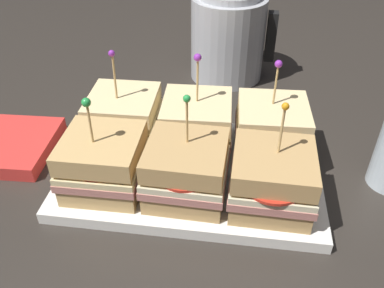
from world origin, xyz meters
name	(u,v)px	position (x,y,z in m)	size (l,w,h in m)	color
ground_plane	(192,175)	(0.00, 0.00, 0.00)	(6.00, 6.00, 0.00)	#2D2823
serving_platter	(192,171)	(0.00, 0.00, 0.01)	(0.39, 0.25, 0.02)	white
sandwich_front_left	(104,163)	(-0.12, -0.06, 0.06)	(0.11, 0.11, 0.15)	tan
sandwich_front_center	(188,171)	(0.00, -0.06, 0.06)	(0.11, 0.11, 0.15)	tan
sandwich_front_right	(272,180)	(0.11, -0.06, 0.06)	(0.11, 0.12, 0.15)	tan
sandwich_back_left	(124,118)	(-0.12, 0.06, 0.06)	(0.11, 0.11, 0.16)	beige
sandwich_back_center	(198,124)	(0.00, 0.06, 0.06)	(0.12, 0.12, 0.16)	beige
sandwich_back_right	(271,129)	(0.12, 0.06, 0.06)	(0.12, 0.12, 0.15)	beige
kettle_steel	(228,36)	(0.03, 0.34, 0.09)	(0.18, 0.15, 0.20)	#B7BABF
napkin_stack	(9,145)	(-0.31, 0.02, 0.01)	(0.15, 0.15, 0.02)	red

